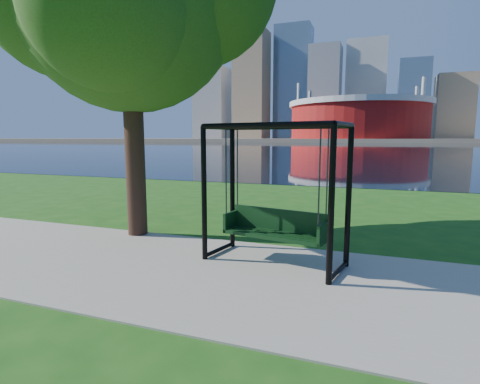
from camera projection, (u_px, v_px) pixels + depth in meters
The scene contains 7 objects.
ground at pixel (252, 268), 6.75m from camera, with size 900.00×900.00×0.00m, color #1E5114.
path at pixel (242, 277), 6.28m from camera, with size 120.00×4.00×0.03m, color #9E937F.
river at pixel (370, 147), 101.53m from camera, with size 900.00×180.00×0.02m, color black.
far_bank at pixel (376, 140), 290.94m from camera, with size 900.00×228.00×2.00m, color #937F60.
stadium at pixel (358, 118), 226.49m from camera, with size 83.00×83.00×32.00m.
skyline at pixel (372, 96), 299.86m from camera, with size 392.00×66.00×96.50m.
swing at pixel (275, 197), 6.85m from camera, with size 2.70×1.56×2.60m.
Camera 1 is at (2.03, -6.16, 2.33)m, focal length 28.00 mm.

